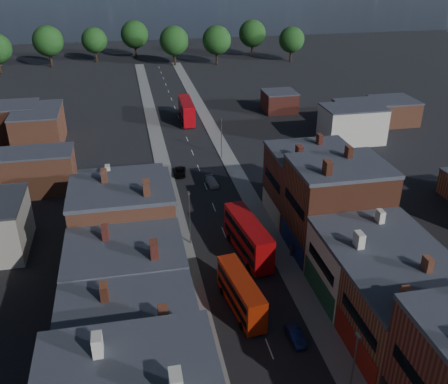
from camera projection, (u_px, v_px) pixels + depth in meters
name	position (u px, v px, depth m)	size (l,w,h in m)	color
pavement_west	(167.00, 184.00, 87.81)	(3.00, 200.00, 0.12)	gray
pavement_east	(239.00, 178.00, 90.13)	(3.00, 200.00, 0.12)	gray
terrace_east	(447.00, 337.00, 44.84)	(12.00, 80.00, 12.53)	brown
lamp_post_1	(354.00, 365.00, 43.96)	(0.25, 0.70, 8.12)	slate
lamp_post_2	(190.00, 214.00, 68.43)	(0.25, 0.70, 8.12)	slate
lamp_post_3	(221.00, 136.00, 96.60)	(0.25, 0.70, 8.12)	slate
bus_0	(241.00, 293.00, 56.81)	(3.66, 10.34, 4.37)	#A02109
bus_1	(248.00, 237.00, 66.95)	(4.21, 12.08, 5.11)	#B00A0C
bus_2	(186.00, 110.00, 117.71)	(3.18, 11.99, 5.16)	#A8070E
car_1	(295.00, 336.00, 53.06)	(1.28, 3.66, 1.21)	#121D50
car_2	(180.00, 172.00, 91.18)	(2.01, 4.36, 1.21)	black
car_3	(212.00, 182.00, 87.45)	(1.66, 4.09, 1.19)	silver
ped_1	(188.00, 310.00, 56.14)	(0.84, 0.46, 1.73)	#401E19
ped_3	(291.00, 250.00, 67.17)	(1.09, 0.50, 1.86)	#635E55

